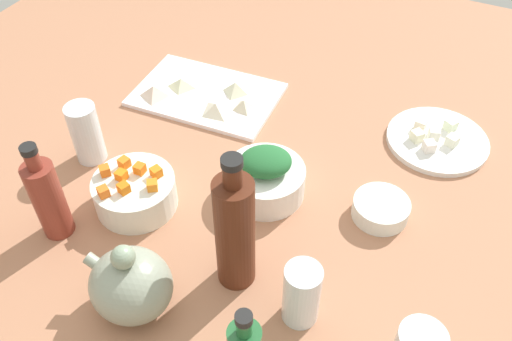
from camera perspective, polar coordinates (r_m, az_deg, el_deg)
tabletop at (r=106.38cm, az=-0.00°, el=-2.48°), size 190.00×190.00×3.00cm
cutting_board at (r=127.36cm, az=-5.19°, el=7.92°), size 33.47×23.25×1.00cm
plate_tofu at (r=120.64cm, az=18.42°, el=3.03°), size 21.04×21.04×1.20cm
bowl_greens at (r=102.62cm, az=1.04°, el=-1.04°), size 14.95×14.95×6.09cm
bowl_carrots at (r=102.79cm, az=-12.52°, el=-2.27°), size 15.17×15.17×6.26cm
bowl_small_side at (r=102.06cm, az=12.91°, el=-3.93°), size 10.35×10.35×3.55cm
teapot at (r=86.89cm, az=-12.98°, el=-11.53°), size 14.78×12.23×14.75cm
bottle_1 at (r=83.62cm, az=-2.23°, el=-6.38°), size 6.26×6.26×26.92cm
bottle_2 at (r=98.85cm, az=-20.96°, el=-2.68°), size 5.36×5.36×20.15cm
drinking_glass_1 at (r=112.42cm, az=-17.36°, el=3.75°), size 5.95×5.95×12.80cm
drinking_glass_2 at (r=84.30cm, az=4.79°, el=-12.76°), size 5.76×5.76×11.54cm
carrot_cube_0 at (r=100.74cm, az=-13.91°, el=-0.48°), size 1.88×1.88×1.80cm
carrot_cube_1 at (r=103.00cm, az=-13.62°, el=0.81°), size 2.14×2.14×1.80cm
carrot_cube_2 at (r=101.20cm, az=-12.07°, el=0.19°), size 1.82×1.82×1.80cm
carrot_cube_3 at (r=98.66cm, az=-15.68°, el=-2.16°), size 2.46×2.46×1.80cm
carrot_cube_4 at (r=102.36cm, az=-15.54°, el=-0.01°), size 2.54×2.54×1.80cm
carrot_cube_5 at (r=98.38cm, az=-13.69°, el=-1.80°), size 2.29×2.29×1.80cm
carrot_cube_6 at (r=97.79cm, az=-10.81°, el=-1.53°), size 2.50×2.50×1.80cm
carrot_cube_7 at (r=100.00cm, az=-10.40°, el=-0.16°), size 2.35×2.35×1.80cm
chopped_greens_mound at (r=99.00cm, az=1.08°, el=1.02°), size 12.41×11.92×4.14cm
tofu_cube_0 at (r=118.88cm, az=19.85°, el=2.97°), size 2.85×2.85×2.20cm
tofu_cube_1 at (r=120.89cm, az=16.86°, el=4.64°), size 2.44×2.44×2.20cm
tofu_cube_2 at (r=122.68cm, az=19.70°, el=4.50°), size 3.00×3.00×2.20cm
tofu_cube_3 at (r=116.03cm, az=17.68°, el=2.44°), size 3.09×3.09×2.20cm
tofu_cube_4 at (r=119.34cm, az=18.14°, el=3.68°), size 2.78×2.78×2.20cm
tofu_cube_5 at (r=117.77cm, az=16.49°, el=3.50°), size 3.09×3.09×2.20cm
dumpling_0 at (r=121.34cm, az=-1.29°, el=6.93°), size 5.67×5.71×2.25cm
dumpling_1 at (r=128.74cm, az=-7.84°, el=9.05°), size 6.01×5.76×2.40cm
dumpling_2 at (r=125.93cm, az=-2.18°, el=8.67°), size 5.00×5.19×2.78cm
dumpling_3 at (r=120.57cm, az=-4.24°, el=6.55°), size 7.45×7.28×2.36cm
dumpling_4 at (r=126.99cm, az=-10.63°, el=8.18°), size 6.77×7.01×2.71cm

